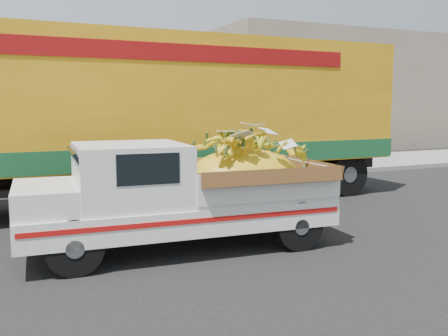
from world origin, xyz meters
name	(u,v)px	position (x,y,z in m)	size (l,w,h in m)	color
ground	(210,253)	(0.00, 0.00, 0.00)	(100.00, 100.00, 0.00)	black
curb	(119,186)	(0.00, 6.55, 0.07)	(60.00, 0.25, 0.15)	gray
sidewalk	(104,176)	(0.00, 8.65, 0.07)	(60.00, 4.00, 0.14)	gray
building_right	(337,92)	(14.00, 15.55, 3.00)	(14.00, 6.00, 6.00)	gray
pickup_truck	(201,191)	(0.02, 0.42, 0.92)	(4.96, 2.06, 1.70)	black
semi_trailer	(156,112)	(0.37, 4.10, 2.12)	(12.02, 2.75, 3.80)	black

